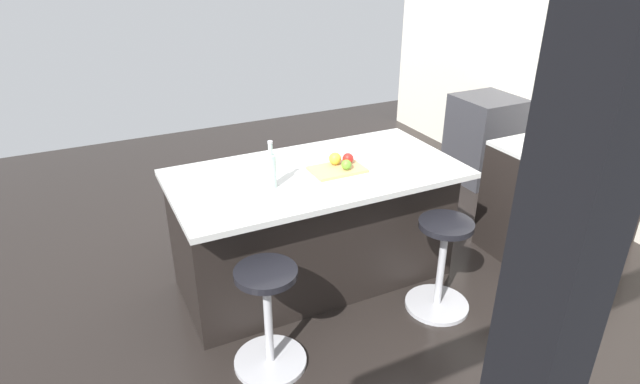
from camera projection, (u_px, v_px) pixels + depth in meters
ground_plane at (322, 269)px, 4.09m from camera, size 7.42×7.42×0.00m
interior_partition_left at (596, 60)px, 4.53m from camera, size 0.12×5.71×2.77m
sink_cabinet at (593, 185)px, 4.40m from camera, size 1.93×0.60×1.20m
oven_range at (484, 139)px, 5.47m from camera, size 0.60×0.61×0.89m
kitchen_island at (314, 225)px, 3.80m from camera, size 1.98×1.02×0.90m
stool_by_window at (441, 268)px, 3.55m from camera, size 0.44×0.44×0.68m
stool_middle at (268, 321)px, 3.05m from camera, size 0.44×0.44×0.68m
cutting_board at (337, 169)px, 3.56m from camera, size 0.36×0.24×0.02m
apple_green at (346, 165)px, 3.52m from camera, size 0.07×0.07×0.07m
apple_red at (348, 159)px, 3.61m from camera, size 0.08×0.08×0.08m
apple_yellow at (335, 159)px, 3.60m from camera, size 0.09×0.09×0.09m
water_bottle at (271, 170)px, 3.28m from camera, size 0.06×0.06×0.31m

